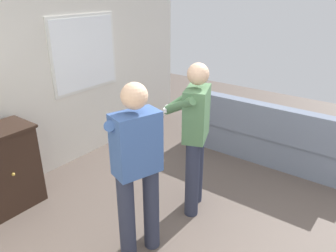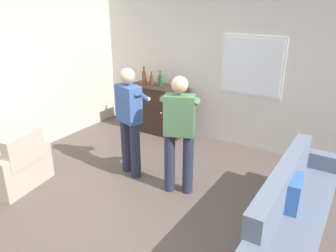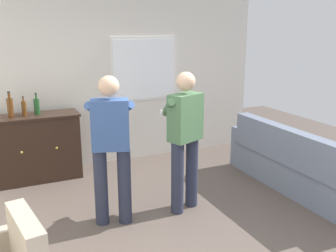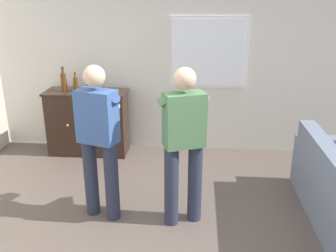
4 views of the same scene
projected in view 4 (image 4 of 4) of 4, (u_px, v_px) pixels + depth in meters
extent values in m
cube|color=silver|center=(168.00, 58.00, 5.55)|extent=(5.20, 0.12, 2.80)
cube|color=silver|center=(208.00, 53.00, 5.41)|extent=(1.12, 0.02, 1.04)
cube|color=white|center=(208.00, 53.00, 5.40)|extent=(1.04, 0.03, 0.96)
cube|color=slate|center=(334.00, 179.00, 3.57)|extent=(0.18, 2.13, 0.47)
cube|color=slate|center=(316.00, 161.00, 4.74)|extent=(0.55, 0.18, 0.64)
cube|color=black|center=(88.00, 123.00, 5.62)|extent=(1.16, 0.44, 0.94)
cube|color=black|center=(86.00, 92.00, 5.45)|extent=(1.20, 0.48, 0.03)
sphere|color=#B79338|center=(68.00, 125.00, 5.40)|extent=(0.04, 0.04, 0.04)
sphere|color=#B79338|center=(99.00, 126.00, 5.37)|extent=(0.04, 0.04, 0.04)
cylinder|color=#593314|center=(76.00, 84.00, 5.41)|extent=(0.07, 0.07, 0.21)
cylinder|color=#593314|center=(75.00, 75.00, 5.36)|extent=(0.03, 0.03, 0.06)
cylinder|color=#262626|center=(75.00, 73.00, 5.35)|extent=(0.03, 0.03, 0.02)
cylinder|color=#1E4C23|center=(89.00, 83.00, 5.44)|extent=(0.08, 0.08, 0.22)
cylinder|color=#1E4C23|center=(88.00, 74.00, 5.39)|extent=(0.03, 0.03, 0.07)
cylinder|color=#262626|center=(88.00, 70.00, 5.38)|extent=(0.03, 0.03, 0.02)
cylinder|color=#593314|center=(64.00, 82.00, 5.41)|extent=(0.08, 0.08, 0.26)
cylinder|color=#593314|center=(63.00, 71.00, 5.35)|extent=(0.04, 0.04, 0.08)
cylinder|color=#262626|center=(62.00, 67.00, 5.33)|extent=(0.04, 0.04, 0.02)
cylinder|color=#282D42|center=(91.00, 177.00, 4.07)|extent=(0.15, 0.15, 0.88)
cylinder|color=#282D42|center=(112.00, 182.00, 3.97)|extent=(0.15, 0.15, 0.88)
cube|color=#385693|center=(97.00, 117.00, 3.77)|extent=(0.45, 0.33, 0.55)
sphere|color=#D8AD8C|center=(94.00, 76.00, 3.63)|extent=(0.22, 0.22, 0.22)
cylinder|color=#385693|center=(95.00, 101.00, 3.92)|extent=(0.41, 0.33, 0.29)
cylinder|color=#385693|center=(114.00, 103.00, 3.83)|extent=(0.22, 0.44, 0.29)
cube|color=white|center=(113.00, 106.00, 4.04)|extent=(0.16, 0.08, 0.04)
cylinder|color=#282D42|center=(171.00, 186.00, 3.88)|extent=(0.15, 0.15, 0.88)
cylinder|color=#282D42|center=(195.00, 183.00, 3.95)|extent=(0.15, 0.15, 0.88)
cube|color=#4C754C|center=(184.00, 120.00, 3.67)|extent=(0.45, 0.35, 0.55)
sphere|color=#D8AD8C|center=(185.00, 79.00, 3.53)|extent=(0.22, 0.22, 0.22)
cylinder|color=#4C754C|center=(168.00, 106.00, 3.75)|extent=(0.19, 0.45, 0.29)
cylinder|color=#4C754C|center=(190.00, 104.00, 3.81)|extent=(0.42, 0.31, 0.29)
cube|color=white|center=(174.00, 108.00, 3.95)|extent=(0.15, 0.09, 0.04)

